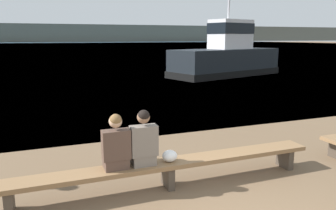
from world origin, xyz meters
The scene contains 7 objects.
water_surface centered at (0.00, 125.22, 0.00)m, with size 240.00×240.00×0.00m, color teal.
far_shoreline centered at (0.00, 196.31, 4.88)m, with size 600.00×12.00×9.77m, color #4C4C42.
bench_main centered at (-0.23, 2.24, 0.39)m, with size 5.72×0.46×0.48m.
person_left centered at (-1.15, 2.24, 0.89)m, with size 0.46×0.38×0.94m.
person_right centered at (-0.68, 2.24, 0.90)m, with size 0.46×0.38×0.97m.
shopping_bag centered at (-0.21, 2.22, 0.58)m, with size 0.27×0.24×0.21m.
tugboat_red centered at (9.73, 17.09, 1.20)m, with size 8.95×5.25×6.74m.
Camera 1 is at (-2.16, -2.85, 2.63)m, focal length 35.00 mm.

